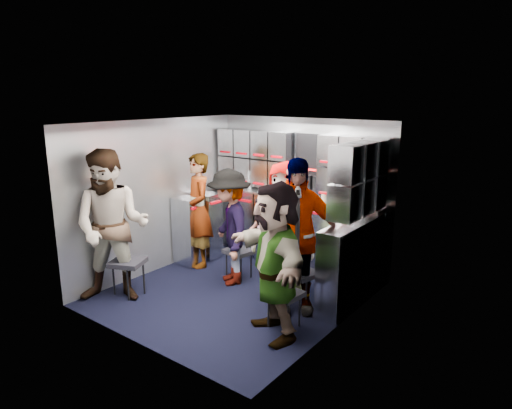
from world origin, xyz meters
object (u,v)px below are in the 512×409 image
Objects in this scene: attendant_arc_d at (295,236)px; jump_seat_near_left at (128,264)px; jump_seat_near_right at (284,296)px; jump_seat_mid_left at (239,253)px; attendant_arc_b at (230,227)px; jump_seat_mid_right at (302,275)px; jump_seat_center at (293,256)px; attendant_standing at (198,211)px; attendant_arc_c at (285,229)px; attendant_arc_e at (275,260)px; attendant_arc_a at (112,227)px.

jump_seat_near_left is at bearing 168.30° from attendant_arc_d.
attendant_arc_d is at bearing 109.32° from jump_seat_near_right.
jump_seat_mid_left is 0.27× the size of attendant_arc_b.
jump_seat_mid_right reaches higher than jump_seat_near_right.
jump_seat_center is at bearing 86.73° from attendant_arc_d.
attendant_arc_d reaches higher than attendant_standing.
jump_seat_near_left is 0.33× the size of attendant_arc_b.
attendant_arc_c is at bearing 98.68° from attendant_arc_d.
jump_seat_mid_right is 0.25× the size of attendant_arc_c.
jump_seat_center is at bearing 145.92° from attendant_arc_e.
attendant_arc_a is at bearing 172.67° from attendant_arc_d.
jump_seat_near_left is 1.34m from attendant_arc_b.
jump_seat_near_left is 0.30× the size of attendant_standing.
attendant_arc_c is at bearing -90.00° from jump_seat_center.
jump_seat_mid_left is 1.44m from jump_seat_near_right.
jump_seat_mid_right is at bearing 29.91° from jump_seat_near_left.
attendant_arc_e is (0.14, -0.76, 0.44)m from jump_seat_mid_right.
attendant_arc_a is 2.05m from attendant_arc_c.
attendant_arc_c reaches higher than attendant_arc_b.
attendant_arc_c is 0.49m from attendant_arc_d.
attendant_arc_a is at bearing -150.17° from attendant_arc_c.
attendant_standing is (-0.77, 0.03, 0.46)m from jump_seat_mid_left.
attendant_arc_c is at bearing 39.17° from jump_seat_near_left.
attendant_arc_b reaches higher than jump_seat_near_right.
attendant_arc_e is (1.98, 0.30, 0.41)m from jump_seat_near_left.
jump_seat_near_right is (0.14, -0.58, -0.01)m from jump_seat_mid_right.
jump_seat_near_right is 2.19m from attendant_standing.
jump_seat_near_right is at bearing -61.96° from jump_seat_center.
attendant_arc_d is at bearing -7.13° from attendant_arc_a.
attendant_arc_e is at bearing -66.00° from jump_seat_center.
attendant_arc_c is at bearing 149.95° from attendant_arc_e.
attendant_arc_c reaches higher than jump_seat_near_right.
attendant_standing is 1.90m from attendant_arc_d.
jump_seat_mid_left is 1.10m from jump_seat_mid_right.
jump_seat_near_right is 1.00m from attendant_arc_c.
attendant_arc_c reaches higher than attendant_standing.
attendant_arc_b is 1.11m from attendant_arc_d.
jump_seat_mid_right is 1.03× the size of jump_seat_near_right.
attendant_arc_a is 1.10× the size of attendant_arc_c.
attendant_standing is (-0.01, 1.26, 0.42)m from jump_seat_near_left.
attendant_standing is (-1.51, -0.14, 0.39)m from jump_seat_center.
jump_seat_mid_right is at bearing 132.38° from attendant_arc_e.
attendant_standing reaches higher than jump_seat_near_right.
jump_seat_center is 2.23m from attendant_arc_a.
jump_seat_near_right is 0.22× the size of attendant_arc_a.
attendant_arc_a reaches higher than jump_seat_mid_left.
attendant_standing reaches higher than attendant_arc_e.
attendant_standing is 1.08× the size of attendant_arc_b.
jump_seat_near_right is at bearing -69.74° from attendant_arc_c.
attendant_arc_d reaches higher than jump_seat_center.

